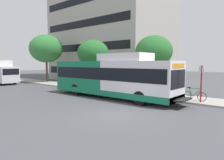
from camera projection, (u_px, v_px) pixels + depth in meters
The scene contains 10 objects.
ground_plane at pixel (41, 98), 16.63m from camera, with size 120.00×120.00×0.00m, color #4C4C51.
sidewalk_curb at pixel (114, 91), 20.64m from camera, with size 3.00×56.00×0.14m, color #A8A399.
transit_bus at pixel (111, 77), 16.81m from camera, with size 2.58×12.25×3.65m.
bus_stop_sign_pole at pixel (201, 81), 14.11m from camera, with size 0.10×0.36×2.60m.
bicycle_parked at pixel (194, 95), 14.92m from camera, with size 0.52×1.76×1.02m.
street_tree_near_stop at pixel (154, 51), 18.14m from camera, with size 3.31×3.31×5.22m.
street_tree_mid_block at pixel (93, 53), 23.14m from camera, with size 3.60×3.60×5.41m.
street_tree_far_block at pixel (46, 49), 29.27m from camera, with size 4.74×4.74×6.83m.
box_truck_background at pixel (0, 71), 28.21m from camera, with size 2.32×7.01×3.25m.
lattice_comm_tower at pixel (70, 25), 44.99m from camera, with size 1.10×1.10×33.36m.
Camera 1 is at (-8.73, -7.11, 2.93)m, focal length 32.37 mm.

